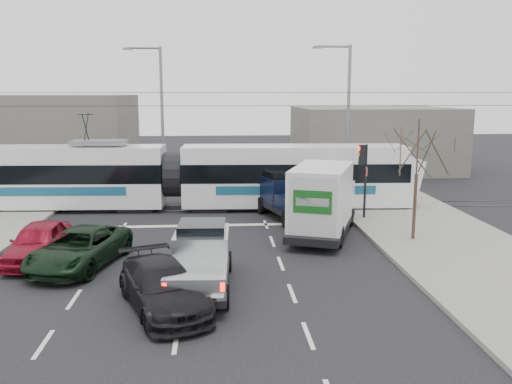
{
  "coord_description": "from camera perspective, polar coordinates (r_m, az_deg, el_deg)",
  "views": [
    {
      "loc": [
        -0.62,
        -18.99,
        6.22
      ],
      "look_at": [
        1.15,
        4.83,
        1.8
      ],
      "focal_mm": 38.0,
      "sensor_mm": 36.0,
      "label": 1
    }
  ],
  "objects": [
    {
      "name": "sidewalk_right",
      "position": [
        22.15,
        21.84,
        -6.39
      ],
      "size": [
        6.0,
        60.0,
        0.15
      ],
      "primitive_type": "cube",
      "color": "gray",
      "rests_on": "ground"
    },
    {
      "name": "street_lamp_near",
      "position": [
        33.95,
        9.38,
        8.48
      ],
      "size": [
        2.38,
        0.25,
        9.0
      ],
      "color": "slate",
      "rests_on": "ground"
    },
    {
      "name": "street_lamp_far",
      "position": [
        35.19,
        -10.16,
        8.52
      ],
      "size": [
        2.38,
        0.25,
        9.0
      ],
      "color": "slate",
      "rests_on": "ground"
    },
    {
      "name": "traffic_signal",
      "position": [
        26.68,
        11.23,
        2.79
      ],
      "size": [
        0.44,
        0.44,
        3.6
      ],
      "color": "black",
      "rests_on": "ground"
    },
    {
      "name": "box_truck",
      "position": [
        23.71,
        7.09,
        -0.94
      ],
      "size": [
        4.21,
        6.66,
        3.15
      ],
      "rotation": [
        0.0,
        0.0,
        -0.36
      ],
      "color": "black",
      "rests_on": "ground"
    },
    {
      "name": "building_right",
      "position": [
        44.96,
        12.14,
        5.51
      ],
      "size": [
        12.0,
        10.0,
        5.0
      ],
      "primitive_type": "cube",
      "color": "slate",
      "rests_on": "ground"
    },
    {
      "name": "building_left",
      "position": [
        43.24,
        -22.36,
        5.43
      ],
      "size": [
        14.0,
        10.0,
        6.0
      ],
      "primitive_type": "cube",
      "color": "slate",
      "rests_on": "ground"
    },
    {
      "name": "tram",
      "position": [
        29.29,
        -8.75,
        1.68
      ],
      "size": [
        24.92,
        3.63,
        5.07
      ],
      "rotation": [
        0.0,
        0.0,
        -0.05
      ],
      "color": "white",
      "rests_on": "ground"
    },
    {
      "name": "ground",
      "position": [
        19.99,
        -2.27,
        -7.65
      ],
      "size": [
        120.0,
        120.0,
        0.0
      ],
      "primitive_type": "plane",
      "color": "black",
      "rests_on": "ground"
    },
    {
      "name": "rails",
      "position": [
        29.65,
        -2.95,
        -1.62
      ],
      "size": [
        60.0,
        1.6,
        0.03
      ],
      "primitive_type": "cube",
      "color": "#33302D",
      "rests_on": "ground"
    },
    {
      "name": "dark_car",
      "position": [
        16.11,
        -9.77,
        -9.8
      ],
      "size": [
        3.44,
        5.04,
        1.36
      ],
      "primitive_type": "imported",
      "rotation": [
        0.0,
        0.0,
        0.36
      ],
      "color": "black",
      "rests_on": "ground"
    },
    {
      "name": "bare_tree",
      "position": [
        23.13,
        16.64,
        4.02
      ],
      "size": [
        2.4,
        2.4,
        5.0
      ],
      "color": "#47382B",
      "rests_on": "ground"
    },
    {
      "name": "green_car",
      "position": [
        20.58,
        -18.08,
        -5.65
      ],
      "size": [
        3.42,
        5.33,
        1.37
      ],
      "primitive_type": "imported",
      "rotation": [
        0.0,
        0.0,
        -0.25
      ],
      "color": "black",
      "rests_on": "ground"
    },
    {
      "name": "catenary",
      "position": [
        29.09,
        -3.02,
        5.86
      ],
      "size": [
        60.0,
        0.2,
        7.0
      ],
      "color": "black",
      "rests_on": "ground"
    },
    {
      "name": "red_car",
      "position": [
        21.72,
        -21.86,
        -4.92
      ],
      "size": [
        1.75,
        4.31,
        1.47
      ],
      "primitive_type": "imported",
      "rotation": [
        0.0,
        0.0,
        0.0
      ],
      "color": "maroon",
      "rests_on": "ground"
    },
    {
      "name": "silver_pickup",
      "position": [
        17.78,
        -5.83,
        -6.79
      ],
      "size": [
        2.11,
        5.39,
        1.93
      ],
      "rotation": [
        0.0,
        0.0,
        -0.05
      ],
      "color": "black",
      "rests_on": "ground"
    },
    {
      "name": "navy_pickup",
      "position": [
        27.05,
        3.39,
        -0.39
      ],
      "size": [
        3.42,
        5.76,
        2.29
      ],
      "rotation": [
        0.0,
        0.0,
        0.28
      ],
      "color": "black",
      "rests_on": "ground"
    }
  ]
}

